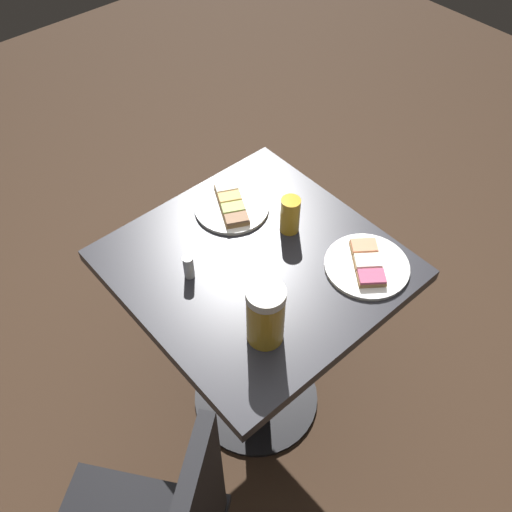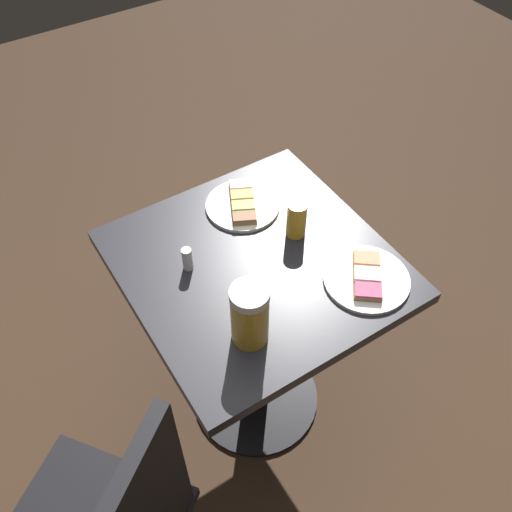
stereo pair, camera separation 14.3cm
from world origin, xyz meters
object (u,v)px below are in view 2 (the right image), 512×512
salt_shaker (187,259)px  beer_mug (250,313)px  beer_glass_small (297,219)px  plate_far (367,278)px  plate_near (243,204)px

salt_shaker → beer_mug: bearing=-84.1°
beer_glass_small → salt_shaker: bearing=170.9°
plate_far → beer_glass_small: 0.24m
plate_far → salt_shaker: bearing=142.3°
plate_far → beer_glass_small: bearing=103.9°
plate_far → beer_glass_small: beer_glass_small is taller
plate_near → salt_shaker: (-0.23, -0.12, 0.02)m
plate_near → salt_shaker: bearing=-153.6°
beer_glass_small → salt_shaker: (-0.30, 0.05, -0.02)m
plate_near → plate_far: same height
beer_mug → beer_glass_small: bearing=37.0°
beer_mug → beer_glass_small: (0.27, 0.21, -0.03)m
plate_near → beer_glass_small: 0.18m
plate_near → salt_shaker: size_ratio=3.07×
plate_near → plate_far: 0.41m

